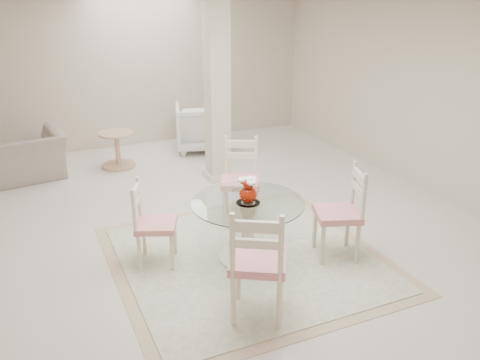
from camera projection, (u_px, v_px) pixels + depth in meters
name	position (u px, v px, depth m)	size (l,w,h in m)	color
ground	(220.00, 218.00, 6.42)	(7.00, 7.00, 0.00)	silver
room_shell	(218.00, 70.00, 5.74)	(6.02, 7.02, 2.71)	beige
column	(217.00, 90.00, 7.22)	(0.30, 0.30, 2.70)	beige
area_rug	(248.00, 259.00, 5.47)	(2.79, 2.79, 0.02)	tan
dining_table	(248.00, 231.00, 5.35)	(1.17, 1.17, 0.68)	#F9EACD
red_vase	(248.00, 190.00, 5.18)	(0.21, 0.20, 0.28)	#A01704
dining_chair_east	(345.00, 206.00, 5.33)	(0.57, 0.57, 1.13)	beige
dining_chair_north	(241.00, 173.00, 6.20)	(0.61, 0.61, 1.14)	beige
dining_chair_west	(149.00, 218.00, 5.21)	(0.53, 0.53, 1.02)	#F2E5C7
dining_chair_south	(258.00, 256.00, 4.29)	(0.66, 0.66, 1.20)	#F3E5C8
recliner_taupe	(25.00, 156.00, 7.58)	(1.09, 0.95, 0.71)	gray
armchair_white	(202.00, 127.00, 8.88)	(0.87, 0.90, 0.81)	white
side_table	(118.00, 151.00, 8.08)	(0.55, 0.55, 0.57)	#D5AB83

